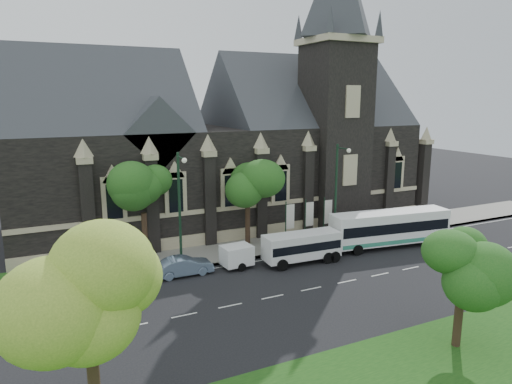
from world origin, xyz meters
TOP-DOWN VIEW (x-y plane):
  - ground at (0.00, 0.00)m, footprint 160.00×160.00m
  - sidewalk at (0.00, 9.50)m, footprint 80.00×5.00m
  - museum at (5.12, 18.78)m, footprint 40.00×17.70m
  - tree_park_near at (-11.77, -8.77)m, footprint 4.42×4.42m
  - tree_park_east at (6.18, -9.32)m, footprint 3.40×3.40m
  - tree_walk_right at (3.21, 10.71)m, footprint 4.08×4.08m
  - tree_walk_left at (-5.80, 10.70)m, footprint 3.91×3.91m
  - street_lamp_near at (10.00, 7.09)m, footprint 0.36×1.88m
  - street_lamp_mid at (-4.00, 7.09)m, footprint 0.36×1.88m
  - banner_flag_left at (6.29, 9.00)m, footprint 0.90×0.10m
  - banner_flag_center at (8.29, 9.00)m, footprint 0.90×0.10m
  - banner_flag_right at (10.29, 9.00)m, footprint 0.90×0.10m
  - tour_coach at (14.10, 4.81)m, footprint 11.04×3.67m
  - shuttle_bus at (5.09, 4.71)m, footprint 6.30×2.48m
  - box_trailer at (-0.02, 5.91)m, footprint 3.33×1.96m
  - sedan at (-4.14, 6.19)m, footprint 4.30×1.55m

SIDE VIEW (x-z plane):
  - ground at x=0.00m, z-range 0.00..0.00m
  - sidewalk at x=0.00m, z-range 0.00..0.15m
  - sedan at x=-4.14m, z-range 0.00..1.41m
  - box_trailer at x=-0.02m, z-range 0.12..1.87m
  - shuttle_bus at x=5.09m, z-range 0.20..2.60m
  - tour_coach at x=14.10m, z-range 0.15..3.31m
  - banner_flag_left at x=6.29m, z-range 0.38..4.38m
  - banner_flag_center at x=8.29m, z-range 0.38..4.38m
  - banner_flag_right at x=10.29m, z-range 0.38..4.38m
  - tree_park_east at x=6.18m, z-range 1.48..7.76m
  - street_lamp_near at x=10.00m, z-range 0.61..9.61m
  - street_lamp_mid at x=-4.00m, z-range 0.61..9.61m
  - tree_walk_left at x=-5.80m, z-range 1.91..9.55m
  - tree_walk_right at x=3.21m, z-range 1.92..9.72m
  - tree_park_near at x=-11.77m, z-range 2.14..10.70m
  - museum at x=5.12m, z-range -6.78..23.12m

